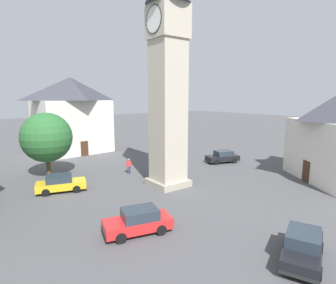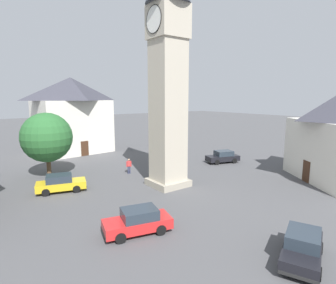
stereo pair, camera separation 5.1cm
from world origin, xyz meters
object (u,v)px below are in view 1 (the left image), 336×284
(pedestrian, at_px, (129,165))
(car_white_side, at_px, (223,157))
(clock_tower, at_px, (168,34))
(car_blue_kerb, at_px, (138,221))
(tree, at_px, (47,138))
(building_corner_back, at_px, (72,115))
(car_silver_kerb, at_px, (61,183))
(car_red_corner, at_px, (303,247))

(pedestrian, bearing_deg, car_white_side, 77.48)
(clock_tower, height_order, car_blue_kerb, clock_tower)
(tree, height_order, building_corner_back, building_corner_back)
(building_corner_back, bearing_deg, car_silver_kerb, -21.37)
(car_blue_kerb, bearing_deg, car_white_side, 117.33)
(tree, relative_size, building_corner_back, 0.60)
(car_blue_kerb, height_order, tree, tree)
(car_white_side, bearing_deg, car_red_corner, -37.19)
(clock_tower, height_order, pedestrian, clock_tower)
(car_blue_kerb, relative_size, car_red_corner, 0.99)
(car_blue_kerb, xyz_separation_m, tree, (-15.95, -1.32, 3.36))
(car_blue_kerb, height_order, building_corner_back, building_corner_back)
(tree, bearing_deg, car_silver_kerb, -3.50)
(clock_tower, relative_size, car_silver_kerb, 5.21)
(car_white_side, distance_m, tree, 20.58)
(car_blue_kerb, distance_m, tree, 16.35)
(tree, bearing_deg, car_red_corner, 15.49)
(car_white_side, bearing_deg, car_blue_kerb, -62.67)
(clock_tower, xyz_separation_m, car_silver_kerb, (-4.26, -8.58, -12.79))
(clock_tower, height_order, car_white_side, clock_tower)
(car_blue_kerb, xyz_separation_m, building_corner_back, (-27.36, 4.96, 4.88))
(clock_tower, bearing_deg, car_silver_kerb, -116.41)
(clock_tower, relative_size, car_blue_kerb, 5.24)
(car_red_corner, bearing_deg, car_silver_kerb, -159.16)
(car_red_corner, distance_m, tree, 24.53)
(car_silver_kerb, distance_m, car_red_corner, 19.19)
(car_red_corner, height_order, car_white_side, same)
(car_silver_kerb, distance_m, car_white_side, 19.54)
(clock_tower, bearing_deg, tree, -139.77)
(pedestrian, relative_size, building_corner_back, 0.15)
(clock_tower, xyz_separation_m, car_red_corner, (13.68, -1.75, -12.79))
(tree, bearing_deg, car_white_side, 70.67)
(car_blue_kerb, distance_m, pedestrian, 13.26)
(car_silver_kerb, height_order, car_white_side, same)
(car_silver_kerb, bearing_deg, building_corner_back, 158.63)
(car_silver_kerb, bearing_deg, car_white_side, 86.36)
(car_blue_kerb, height_order, pedestrian, pedestrian)
(car_silver_kerb, height_order, building_corner_back, building_corner_back)
(clock_tower, bearing_deg, car_white_side, 105.46)
(clock_tower, distance_m, car_silver_kerb, 15.98)
(car_red_corner, bearing_deg, tree, -164.51)
(car_blue_kerb, bearing_deg, tree, -175.28)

